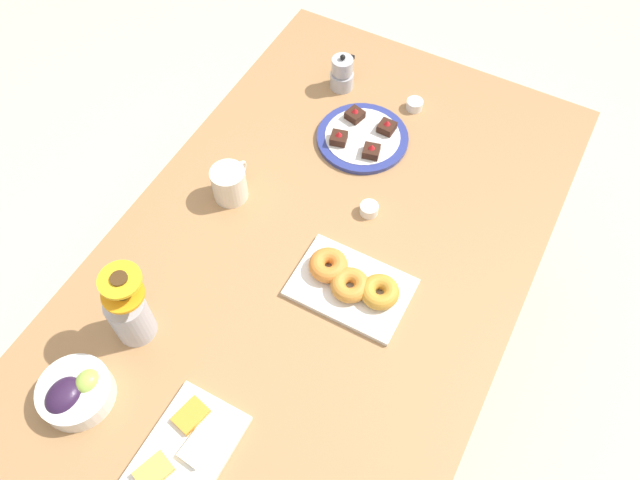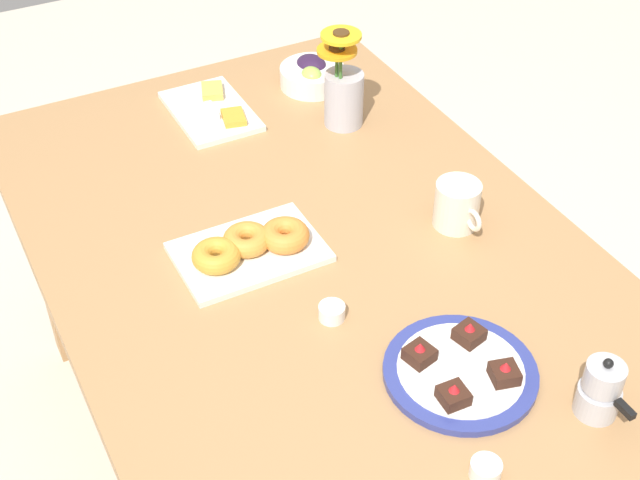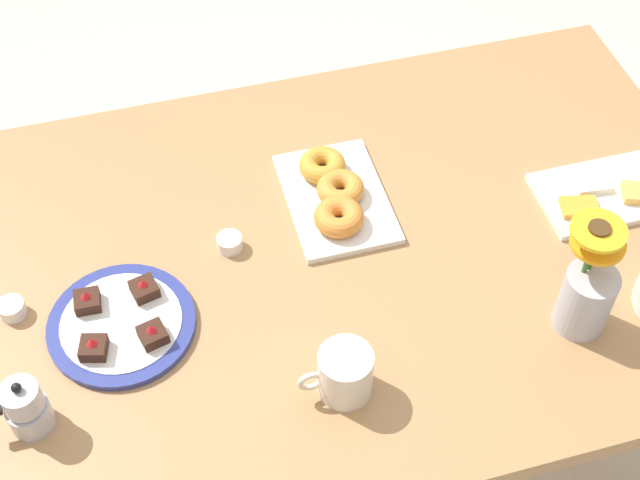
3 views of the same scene
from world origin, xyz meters
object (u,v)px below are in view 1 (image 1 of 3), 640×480
Objects in this scene: dining_table at (320,266)px; croissant_platter at (351,283)px; flower_vase at (130,314)px; moka_pot at (342,74)px; coffee_mug at (229,183)px; jam_cup_honey at (369,209)px; cheese_platter at (183,452)px; grape_bowl at (75,392)px; jam_cup_berry at (415,104)px; dessert_plate at (363,137)px.

dining_table is 0.17m from croissant_platter.
flower_vase reaches higher than moka_pot.
flower_vase is at bearing 146.05° from dining_table.
jam_cup_honey is (0.12, -0.35, -0.03)m from coffee_mug.
croissant_platter reaches higher than jam_cup_honey.
cheese_platter is 1.13m from moka_pot.
coffee_mug is at bearing 0.39° from grape_bowl.
jam_cup_berry is at bearing -85.14° from moka_pot.
grape_bowl is (-0.62, -0.00, -0.02)m from coffee_mug.
jam_cup_berry is at bearing 6.52° from jam_cup_honey.
cheese_platter is at bearing 178.76° from jam_cup_berry.
dining_table is 0.32m from coffee_mug.
coffee_mug reaches higher than jam_cup_honey.
dessert_plate reaches higher than dining_table.
moka_pot is at bearing 42.55° from dessert_plate.
flower_vase is (-0.77, 0.20, 0.07)m from dessert_plate.
flower_vase is (-0.55, 0.32, 0.07)m from jam_cup_honey.
jam_cup_honey is (0.74, -0.34, -0.01)m from grape_bowl.
dessert_plate is at bearing 156.27° from jam_cup_berry.
grape_bowl reaches higher than dining_table.
flower_vase reaches higher than dessert_plate.
jam_cup_honey is 0.20× the size of flower_vase.
flower_vase is at bearing 163.69° from jam_cup_berry.
moka_pot is (0.50, -0.07, 0.00)m from coffee_mug.
jam_cup_berry is (0.62, 0.10, -0.01)m from croissant_platter.
flower_vase is at bearing 165.53° from dessert_plate.
cheese_platter is at bearing 178.89° from dining_table.
grape_bowl is 1.34× the size of moka_pot.
dessert_plate reaches higher than cheese_platter.
cheese_platter is 0.53m from croissant_platter.
grape_bowl is (-0.58, 0.28, 0.12)m from dining_table.
grape_bowl is at bearing 154.18° from dining_table.
coffee_mug is at bearing 24.20° from cheese_platter.
croissant_platter is at bearing -103.94° from coffee_mug.
jam_cup_berry is 0.23m from moka_pot.
flower_vase is 0.94m from moka_pot.
coffee_mug reaches higher than dessert_plate.
coffee_mug reaches higher than grape_bowl.
coffee_mug is 0.42m from croissant_platter.
jam_cup_berry is (1.13, -0.02, 0.01)m from cheese_platter.
croissant_platter is at bearing -165.04° from jam_cup_honey.
dining_table is 0.50m from flower_vase.
jam_cup_honey is 0.19× the size of dessert_plate.
flower_vase is (-0.43, -0.02, 0.03)m from coffee_mug.
dining_table is 0.57m from jam_cup_berry.
flower_vase is at bearing -5.23° from grape_bowl.
flower_vase is (0.19, -0.02, 0.05)m from grape_bowl.
coffee_mug is 0.60m from jam_cup_berry.
flower_vase reaches higher than dining_table.
flower_vase reaches higher than jam_cup_berry.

